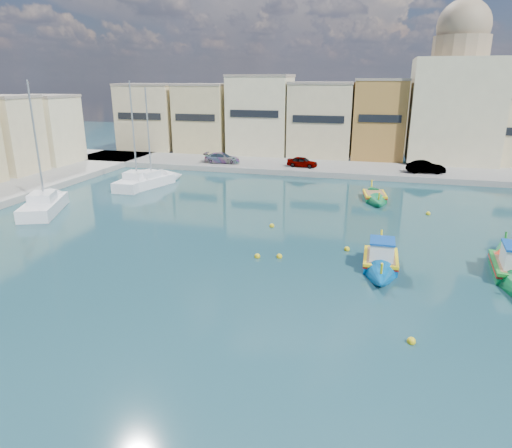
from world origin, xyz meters
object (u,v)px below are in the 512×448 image
at_px(yacht_mid, 51,201).
at_px(luzzu_green, 375,197).
at_px(yacht_midnorth, 143,180).
at_px(yacht_north, 160,179).
at_px(church_block, 455,95).
at_px(luzzu_blue_cabin, 380,261).

bearing_deg(yacht_mid, luzzu_green, 19.84).
height_order(yacht_midnorth, yacht_mid, yacht_mid).
height_order(luzzu_green, yacht_north, yacht_north).
distance_m(church_block, yacht_north, 36.19).
relative_size(church_block, yacht_mid, 1.73).
xyz_separation_m(church_block, yacht_mid, (-34.60, -29.62, -7.97)).
bearing_deg(yacht_midnorth, yacht_north, 33.53).
bearing_deg(yacht_north, yacht_mid, -114.62).
xyz_separation_m(church_block, luzzu_blue_cabin, (-7.60, -35.62, -8.08)).
relative_size(luzzu_blue_cabin, luzzu_green, 1.06).
height_order(yacht_north, yacht_mid, yacht_mid).
bearing_deg(church_block, yacht_north, -147.42).
distance_m(yacht_north, yacht_midnorth, 1.75).
relative_size(luzzu_blue_cabin, yacht_mid, 0.68).
distance_m(luzzu_blue_cabin, luzzu_green, 15.51).
distance_m(church_block, yacht_midnorth, 37.89).
bearing_deg(yacht_north, church_block, 32.58).
bearing_deg(yacht_midnorth, luzzu_blue_cabin, -33.54).
distance_m(luzzu_blue_cabin, yacht_midnorth, 28.31).
bearing_deg(church_block, yacht_midnorth, -147.37).
bearing_deg(luzzu_blue_cabin, church_block, 77.96).
height_order(church_block, yacht_north, church_block).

